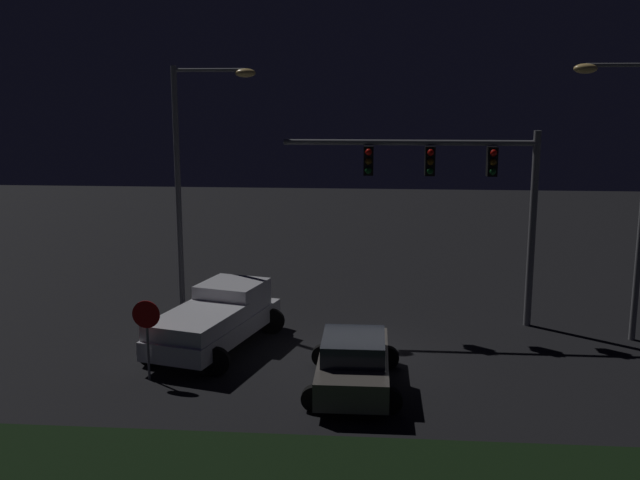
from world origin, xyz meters
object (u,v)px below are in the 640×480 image
traffic_signal_gantry (459,180)px  stop_sign (147,325)px  street_lamp_left (193,160)px  car_sedan (354,362)px  street_lamp_right (631,170)px  pickup_truck (218,315)px

traffic_signal_gantry → stop_sign: traffic_signal_gantry is taller
street_lamp_left → stop_sign: bearing=-87.6°
car_sedan → traffic_signal_gantry: (3.19, 5.90, 4.16)m
street_lamp_left → traffic_signal_gantry: bearing=-5.3°
street_lamp_left → street_lamp_right: bearing=-8.4°
traffic_signal_gantry → stop_sign: bearing=-146.8°
street_lamp_right → traffic_signal_gantry: bearing=166.2°
car_sedan → street_lamp_right: (8.20, 4.67, 4.64)m
pickup_truck → car_sedan: size_ratio=1.30×
street_lamp_left → stop_sign: street_lamp_left is taller
pickup_truck → traffic_signal_gantry: bearing=-53.2°
pickup_truck → street_lamp_right: size_ratio=0.66×
traffic_signal_gantry → street_lamp_right: bearing=-13.8°
car_sedan → street_lamp_right: size_ratio=0.51×
traffic_signal_gantry → pickup_truck: bearing=-158.4°
pickup_truck → street_lamp_left: size_ratio=0.67×
pickup_truck → street_lamp_left: street_lamp_left is taller
street_lamp_right → street_lamp_left: bearing=171.6°
traffic_signal_gantry → street_lamp_left: 9.09m
street_lamp_left → stop_sign: 7.61m
street_lamp_left → street_lamp_right: 14.20m
car_sedan → traffic_signal_gantry: bearing=-28.7°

